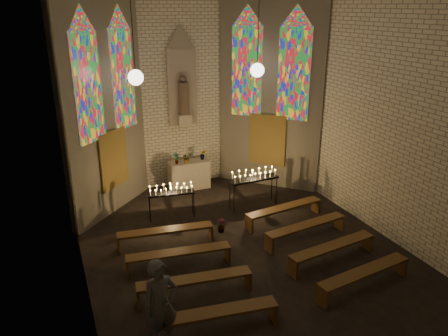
{
  "coord_description": "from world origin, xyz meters",
  "views": [
    {
      "loc": [
        -4.33,
        -8.22,
        6.1
      ],
      "look_at": [
        -0.23,
        1.68,
        2.09
      ],
      "focal_mm": 35.0,
      "sensor_mm": 36.0,
      "label": 1
    }
  ],
  "objects_px": {
    "altar": "(189,175)",
    "aisle_flower_pot": "(221,226)",
    "votive_stand_right": "(254,177)",
    "visitor": "(161,306)",
    "votive_stand_left": "(171,191)"
  },
  "relations": [
    {
      "from": "altar",
      "to": "aisle_flower_pot",
      "type": "height_order",
      "value": "altar"
    },
    {
      "from": "votive_stand_right",
      "to": "visitor",
      "type": "xyz_separation_m",
      "value": [
        -4.31,
        -4.9,
        -0.09
      ]
    },
    {
      "from": "votive_stand_left",
      "to": "visitor",
      "type": "height_order",
      "value": "visitor"
    },
    {
      "from": "altar",
      "to": "visitor",
      "type": "xyz_separation_m",
      "value": [
        -2.88,
        -7.12,
        0.43
      ]
    },
    {
      "from": "altar",
      "to": "aisle_flower_pot",
      "type": "bearing_deg",
      "value": -92.76
    },
    {
      "from": "altar",
      "to": "votive_stand_left",
      "type": "relative_size",
      "value": 0.97
    },
    {
      "from": "aisle_flower_pot",
      "to": "visitor",
      "type": "xyz_separation_m",
      "value": [
        -2.71,
        -3.72,
        0.73
      ]
    },
    {
      "from": "votive_stand_right",
      "to": "visitor",
      "type": "relative_size",
      "value": 0.88
    },
    {
      "from": "votive_stand_left",
      "to": "visitor",
      "type": "distance_m",
      "value": 5.38
    },
    {
      "from": "aisle_flower_pot",
      "to": "visitor",
      "type": "distance_m",
      "value": 4.66
    },
    {
      "from": "aisle_flower_pot",
      "to": "votive_stand_right",
      "type": "height_order",
      "value": "votive_stand_right"
    },
    {
      "from": "visitor",
      "to": "altar",
      "type": "bearing_deg",
      "value": 59.07
    },
    {
      "from": "altar",
      "to": "aisle_flower_pot",
      "type": "xyz_separation_m",
      "value": [
        -0.16,
        -3.4,
        -0.3
      ]
    },
    {
      "from": "altar",
      "to": "visitor",
      "type": "height_order",
      "value": "visitor"
    },
    {
      "from": "altar",
      "to": "votive_stand_right",
      "type": "relative_size",
      "value": 0.85
    }
  ]
}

